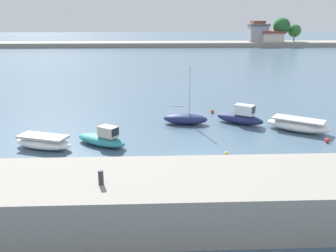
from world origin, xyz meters
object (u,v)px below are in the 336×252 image
mooring_buoy_3 (252,113)px  mooring_buoy_4 (327,140)px  mooring_bollard (101,177)px  moored_boat_4 (298,125)px  mooring_buoy_1 (226,153)px  moored_boat_1 (103,139)px  moored_boat_2 (185,119)px  mooring_buoy_2 (212,111)px  moored_boat_3 (241,117)px  moored_boat_0 (43,142)px

mooring_buoy_3 → mooring_buoy_4: size_ratio=1.02×
mooring_bollard → moored_boat_4: 20.86m
mooring_buoy_1 → mooring_buoy_4: (8.42, 2.27, 0.06)m
mooring_bollard → mooring_buoy_3: (12.27, 19.86, -2.44)m
mooring_bollard → mooring_buoy_4: 19.84m
moored_boat_1 → mooring_buoy_1: moored_boat_1 is taller
moored_boat_2 → mooring_buoy_3: bearing=32.4°
moored_boat_4 → mooring_buoy_2: size_ratio=15.70×
mooring_bollard → moored_boat_2: size_ratio=0.13×
mooring_bollard → moored_boat_2: moored_boat_2 is taller
mooring_bollard → mooring_buoy_2: 22.65m
moored_boat_3 → mooring_buoy_3: (1.84, 2.96, -0.46)m
mooring_buoy_3 → moored_boat_1: bearing=-149.2°
moored_boat_0 → mooring_buoy_3: bearing=45.4°
mooring_bollard → moored_boat_0: mooring_bollard is taller
moored_boat_0 → moored_boat_3: moored_boat_3 is taller
moored_boat_1 → mooring_buoy_3: size_ratio=11.89×
moored_boat_3 → moored_boat_0: bearing=-125.8°
mooring_buoy_3 → mooring_buoy_4: (3.75, -8.41, -0.00)m
mooring_buoy_2 → mooring_buoy_3: 3.93m
mooring_buoy_2 → moored_boat_4: bearing=-44.9°
moored_boat_1 → mooring_buoy_3: moored_boat_1 is taller
mooring_bollard → moored_boat_0: bearing=117.7°
mooring_buoy_1 → mooring_buoy_3: 11.66m
moored_boat_0 → mooring_buoy_1: size_ratio=18.90×
moored_boat_1 → moored_boat_4: 16.60m
moored_boat_1 → mooring_buoy_4: bearing=33.4°
moored_boat_4 → mooring_buoy_3: 5.95m
mooring_buoy_2 → mooring_buoy_3: mooring_buoy_3 is taller
mooring_buoy_3 → mooring_buoy_4: bearing=-66.0°
moored_boat_0 → moored_boat_2: bearing=47.7°
mooring_buoy_1 → mooring_buoy_4: mooring_buoy_4 is taller
moored_boat_2 → mooring_buoy_3: moored_boat_2 is taller
moored_boat_0 → moored_boat_1: moored_boat_1 is taller
moored_boat_2 → mooring_buoy_1: bearing=-63.6°
mooring_buoy_2 → mooring_buoy_1: bearing=-94.3°
mooring_bollard → moored_boat_1: 11.91m
moored_boat_1 → mooring_buoy_4: size_ratio=12.13×
moored_boat_0 → moored_boat_3: (16.25, 5.79, 0.18)m
mooring_buoy_1 → mooring_buoy_2: bearing=85.7°
mooring_bollard → moored_boat_3: (10.43, 16.90, -1.98)m
moored_boat_1 → mooring_buoy_2: moored_boat_1 is taller
moored_boat_0 → moored_boat_1: 4.36m
moored_boat_0 → mooring_buoy_3: size_ratio=12.75×
moored_boat_2 → moored_boat_4: 9.84m
mooring_bollard → moored_boat_0: size_ratio=0.14×
moored_boat_4 → mooring_buoy_3: bearing=150.6°
mooring_buoy_1 → mooring_buoy_3: bearing=66.4°
mooring_buoy_3 → mooring_buoy_4: 9.21m
moored_boat_1 → moored_boat_4: (16.35, 2.87, 0.01)m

